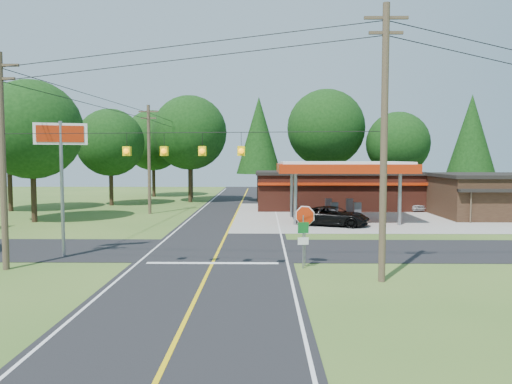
{
  "coord_description": "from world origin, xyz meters",
  "views": [
    {
      "loc": [
        2.49,
        -27.79,
        5.23
      ],
      "look_at": [
        2.0,
        7.0,
        2.8
      ],
      "focal_mm": 35.0,
      "sensor_mm": 36.0,
      "label": 1
    }
  ],
  "objects_px": {
    "sedan_car": "(411,205)",
    "big_stop_sign": "(61,156)",
    "octagonal_stop_sign": "(305,220)",
    "suv_car": "(334,216)",
    "gas_canopy": "(343,169)"
  },
  "relations": [
    {
      "from": "gas_canopy",
      "to": "octagonal_stop_sign",
      "type": "distance_m",
      "value": 17.8
    },
    {
      "from": "sedan_car",
      "to": "octagonal_stop_sign",
      "type": "xyz_separation_m",
      "value": [
        -12.5,
        -25.1,
        1.62
      ]
    },
    {
      "from": "octagonal_stop_sign",
      "to": "gas_canopy",
      "type": "bearing_deg",
      "value": 75.25
    },
    {
      "from": "octagonal_stop_sign",
      "to": "sedan_car",
      "type": "bearing_deg",
      "value": 63.52
    },
    {
      "from": "sedan_car",
      "to": "big_stop_sign",
      "type": "distance_m",
      "value": 34.3
    },
    {
      "from": "suv_car",
      "to": "big_stop_sign",
      "type": "xyz_separation_m",
      "value": [
        -15.88,
        -12.01,
        4.56
      ]
    },
    {
      "from": "suv_car",
      "to": "sedan_car",
      "type": "xyz_separation_m",
      "value": [
        9.12,
        11.0,
        -0.13
      ]
    },
    {
      "from": "sedan_car",
      "to": "big_stop_sign",
      "type": "relative_size",
      "value": 0.5
    },
    {
      "from": "big_stop_sign",
      "to": "octagonal_stop_sign",
      "type": "xyz_separation_m",
      "value": [
        12.5,
        -2.09,
        -3.08
      ]
    },
    {
      "from": "suv_car",
      "to": "big_stop_sign",
      "type": "height_order",
      "value": "big_stop_sign"
    },
    {
      "from": "gas_canopy",
      "to": "big_stop_sign",
      "type": "height_order",
      "value": "big_stop_sign"
    },
    {
      "from": "suv_car",
      "to": "octagonal_stop_sign",
      "type": "xyz_separation_m",
      "value": [
        -3.38,
        -14.1,
        1.48
      ]
    },
    {
      "from": "sedan_car",
      "to": "suv_car",
      "type": "bearing_deg",
      "value": -143.73
    },
    {
      "from": "gas_canopy",
      "to": "big_stop_sign",
      "type": "bearing_deg",
      "value": -138.56
    },
    {
      "from": "gas_canopy",
      "to": "sedan_car",
      "type": "distance_m",
      "value": 11.89
    }
  ]
}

